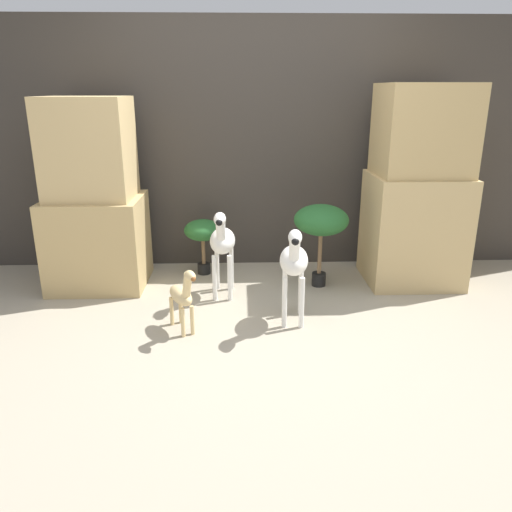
{
  "coord_description": "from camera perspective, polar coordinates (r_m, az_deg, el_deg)",
  "views": [
    {
      "loc": [
        -0.14,
        -3.07,
        1.6
      ],
      "look_at": [
        -0.02,
        0.47,
        0.41
      ],
      "focal_mm": 35.0,
      "sensor_mm": 36.0,
      "label": 1
    }
  ],
  "objects": [
    {
      "name": "wall_back",
      "position": [
        4.63,
        -0.14,
        12.37
      ],
      "size": [
        6.4,
        0.08,
        2.2
      ],
      "color": "#38332D",
      "rests_on": "ground_plane"
    },
    {
      "name": "potted_palm_front",
      "position": [
        4.14,
        7.46,
        3.87
      ],
      "size": [
        0.45,
        0.45,
        0.7
      ],
      "color": "black",
      "rests_on": "ground_plane"
    },
    {
      "name": "zebra_left",
      "position": [
        3.93,
        -3.88,
        1.62
      ],
      "size": [
        0.21,
        0.47,
        0.74
      ],
      "color": "white",
      "rests_on": "ground_plane"
    },
    {
      "name": "ground_plane",
      "position": [
        3.47,
        0.66,
        -8.93
      ],
      "size": [
        14.0,
        14.0,
        0.0
      ],
      "primitive_type": "plane",
      "color": "#9E937F"
    },
    {
      "name": "rock_pillar_left",
      "position": [
        4.33,
        -18.01,
        5.8
      ],
      "size": [
        0.77,
        0.68,
        1.55
      ],
      "color": "tan",
      "rests_on": "ground_plane"
    },
    {
      "name": "giraffe_figurine",
      "position": [
        3.43,
        -8.41,
        -4.43
      ],
      "size": [
        0.26,
        0.39,
        0.5
      ],
      "color": "#E0C184",
      "rests_on": "ground_plane"
    },
    {
      "name": "rock_pillar_right",
      "position": [
        4.4,
        17.94,
        7.02
      ],
      "size": [
        0.77,
        0.68,
        1.65
      ],
      "color": "tan",
      "rests_on": "ground_plane"
    },
    {
      "name": "zebra_right",
      "position": [
        3.48,
        4.35,
        -0.67
      ],
      "size": [
        0.23,
        0.48,
        0.74
      ],
      "color": "white",
      "rests_on": "ground_plane"
    },
    {
      "name": "potted_palm_back",
      "position": [
        4.46,
        -6.1,
        2.67
      ],
      "size": [
        0.33,
        0.33,
        0.5
      ],
      "color": "black",
      "rests_on": "ground_plane"
    }
  ]
}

